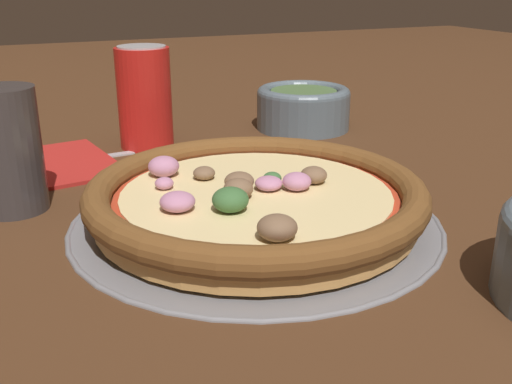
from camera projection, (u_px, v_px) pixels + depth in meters
The scene contains 8 objects.
ground_plane at pixel (256, 222), 0.53m from camera, with size 3.00×3.00×0.00m, color #4C2D19.
pizza_tray at pixel (256, 220), 0.53m from camera, with size 0.32×0.32×0.01m.
pizza at pixel (255, 197), 0.52m from camera, with size 0.30×0.30×0.04m.
bowl_far at pixel (303, 106), 0.83m from camera, with size 0.13×0.13×0.06m.
drinking_cup at pixel (7, 150), 0.54m from camera, with size 0.06×0.06×0.11m.
napkin at pixel (49, 164), 0.67m from camera, with size 0.18×0.16×0.01m.
fork at pixel (57, 163), 0.68m from camera, with size 0.03×0.16×0.00m.
beverage_can at pixel (145, 98), 0.73m from camera, with size 0.07×0.07×0.12m.
Camera 1 is at (0.44, -0.19, 0.21)m, focal length 42.00 mm.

